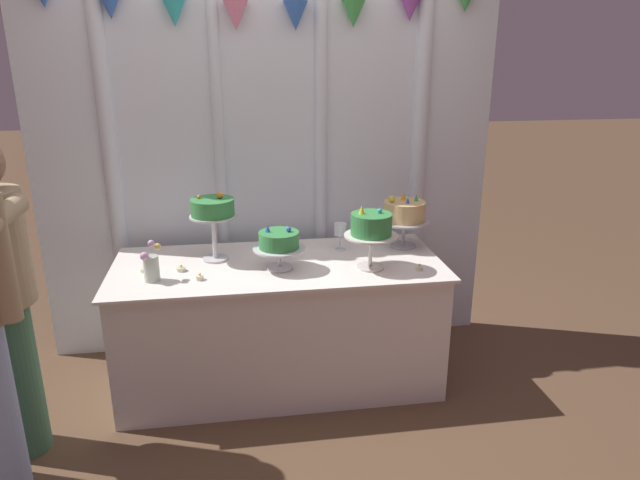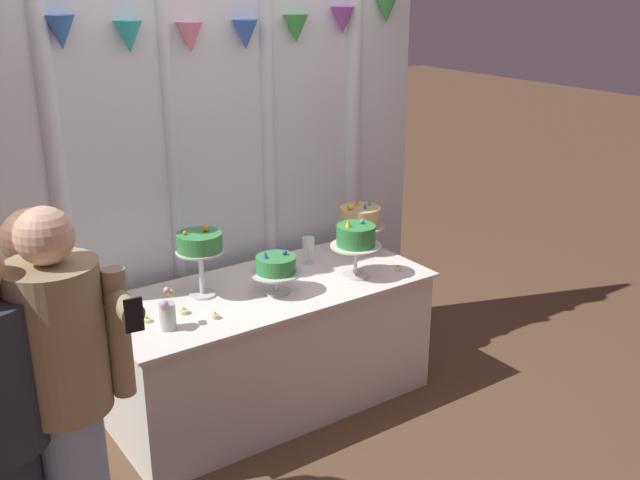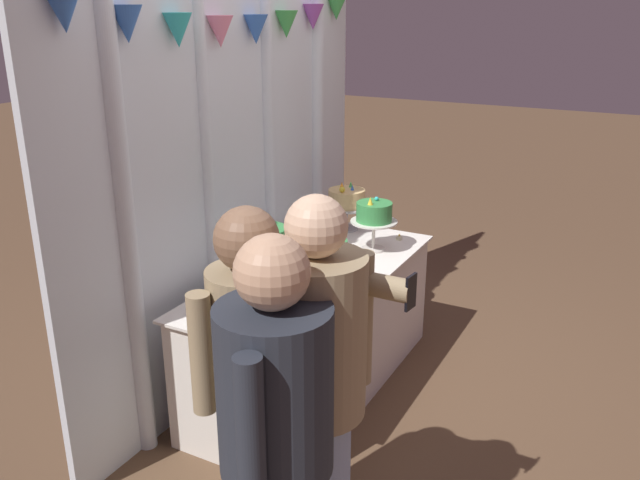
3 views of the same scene
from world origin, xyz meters
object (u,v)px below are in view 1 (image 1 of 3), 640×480
object	(u,v)px
cake_display_leftmost	(213,211)
flower_vase	(151,265)
cake_display_midleft	(278,242)
cake_display_midright	(371,227)
cake_table	(280,323)
wine_glass	(340,230)
tealight_near_left	(181,269)
tealight_far_right	(419,268)
cake_display_rightmost	(404,213)
tealight_far_left	(145,270)
tealight_near_right	(200,278)

from	to	relation	value
cake_display_leftmost	flower_vase	world-z (taller)	cake_display_leftmost
cake_display_midleft	cake_display_midright	xyz separation A→B (m)	(0.49, -0.06, 0.08)
cake_table	flower_vase	distance (m)	0.81
cake_display_midleft	wine_glass	xyz separation A→B (m)	(0.38, 0.25, -0.03)
tealight_near_left	cake_display_midright	bearing A→B (deg)	-6.20
tealight_far_right	cake_display_rightmost	bearing A→B (deg)	86.43
cake_display_rightmost	cake_display_midright	bearing A→B (deg)	-131.04
cake_display_midright	tealight_far_right	size ratio (longest dim) A/B	8.78
tealight_far_left	tealight_near_right	size ratio (longest dim) A/B	1.12
cake_table	tealight_near_left	world-z (taller)	tealight_near_left
wine_glass	tealight_far_right	bearing A→B (deg)	-47.48
cake_display_midleft	tealight_far_left	world-z (taller)	cake_display_midleft
tealight_near_right	flower_vase	bearing A→B (deg)	174.07
cake_display_midleft	cake_display_rightmost	distance (m)	0.81
cake_display_rightmost	tealight_near_right	world-z (taller)	cake_display_rightmost
cake_display_midleft	tealight_near_right	world-z (taller)	cake_display_midleft
wine_glass	flower_vase	distance (m)	1.08
cake_display_rightmost	tealight_near_left	distance (m)	1.31
wine_glass	tealight_far_right	distance (m)	0.54
cake_display_midright	cake_display_leftmost	bearing A→B (deg)	162.67
cake_display_midright	wine_glass	xyz separation A→B (m)	(-0.10, 0.32, -0.11)
cake_table	cake_display_leftmost	size ratio (longest dim) A/B	4.68
flower_vase	tealight_far_left	size ratio (longest dim) A/B	4.58
cake_display_midright	tealight_near_right	distance (m)	0.92
cake_display_midleft	flower_vase	world-z (taller)	cake_display_midleft
wine_glass	cake_display_midright	bearing A→B (deg)	-71.69
tealight_far_left	cake_display_midleft	bearing A→B (deg)	-5.08
cake_display_midright	cake_display_rightmost	distance (m)	0.42
cake_table	flower_vase	xyz separation A→B (m)	(-0.65, -0.16, 0.45)
flower_vase	cake_display_midleft	bearing A→B (deg)	6.26
tealight_far_left	tealight_far_right	distance (m)	1.46
cake_display_leftmost	tealight_far_right	world-z (taller)	cake_display_leftmost
cake_display_midright	flower_vase	size ratio (longest dim) A/B	1.63
cake_table	tealight_far_right	distance (m)	0.85
tealight_near_right	cake_table	bearing A→B (deg)	23.64
wine_glass	tealight_near_left	bearing A→B (deg)	-167.01
cake_display_midleft	tealight_far_left	bearing A→B (deg)	174.92
tealight_near_left	tealight_far_right	xyz separation A→B (m)	(1.25, -0.18, 0.00)
cake_table	tealight_far_left	world-z (taller)	tealight_far_left
cake_display_rightmost	tealight_far_left	world-z (taller)	cake_display_rightmost
cake_display_midleft	tealight_near_right	distance (m)	0.44
tealight_near_left	tealight_near_right	distance (m)	0.17
cake_display_midleft	tealight_near_left	xyz separation A→B (m)	(-0.52, 0.05, -0.14)
wine_glass	flower_vase	bearing A→B (deg)	-162.57
cake_table	tealight_near_right	world-z (taller)	tealight_near_right
tealight_near_right	wine_glass	bearing A→B (deg)	23.68
cake_display_midright	tealight_near_left	distance (m)	1.03
flower_vase	tealight_near_left	distance (m)	0.19
wine_glass	cake_display_midleft	bearing A→B (deg)	-146.52
cake_table	tealight_far_left	bearing A→B (deg)	-178.07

